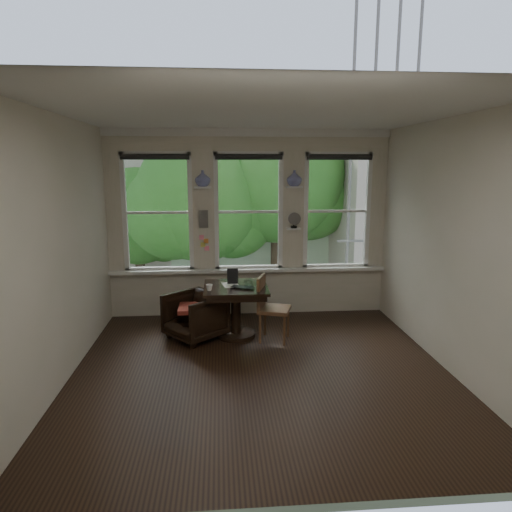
{
  "coord_description": "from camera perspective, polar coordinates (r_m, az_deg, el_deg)",
  "views": [
    {
      "loc": [
        -0.47,
        -5.12,
        2.43
      ],
      "look_at": [
        0.01,
        0.9,
        1.23
      ],
      "focal_mm": 32.0,
      "sensor_mm": 36.0,
      "label": 1
    }
  ],
  "objects": [
    {
      "name": "shelf_left",
      "position": [
        7.28,
        -6.66,
        8.52
      ],
      "size": [
        0.26,
        0.16,
        0.03
      ],
      "primitive_type": "cube",
      "color": "white",
      "rests_on": "ground"
    },
    {
      "name": "side_chair_right",
      "position": [
        6.45,
        2.32,
        -6.61
      ],
      "size": [
        0.53,
        0.53,
        0.92
      ],
      "primitive_type": null,
      "rotation": [
        0.0,
        0.0,
        1.26
      ],
      "color": "#4E291B",
      "rests_on": "ground"
    },
    {
      "name": "table",
      "position": [
        6.61,
        -2.53,
        -6.93
      ],
      "size": [
        0.9,
        0.9,
        0.75
      ],
      "primitive_type": null,
      "color": "black",
      "rests_on": "ground"
    },
    {
      "name": "window_left",
      "position": [
        7.47,
        -12.15,
        5.34
      ],
      "size": [
        1.1,
        0.12,
        1.9
      ],
      "primitive_type": null,
      "color": "white",
      "rests_on": "ground"
    },
    {
      "name": "cushion_red",
      "position": [
        6.56,
        -7.66,
        -6.47
      ],
      "size": [
        0.45,
        0.45,
        0.06
      ],
      "primitive_type": "cube",
      "color": "maroon",
      "rests_on": "armchair_left"
    },
    {
      "name": "wall_right",
      "position": [
        5.88,
        23.08,
        1.18
      ],
      "size": [
        0.0,
        4.5,
        4.5
      ],
      "primitive_type": "plane",
      "rotation": [
        1.57,
        0.0,
        -1.57
      ],
      "color": "beige",
      "rests_on": "ground"
    },
    {
      "name": "wall_front",
      "position": [
        3.06,
        4.57,
        -6.56
      ],
      "size": [
        4.5,
        0.0,
        4.5
      ],
      "primitive_type": "plane",
      "rotation": [
        -1.57,
        0.0,
        0.0
      ],
      "color": "beige",
      "rests_on": "ground"
    },
    {
      "name": "desk_fan",
      "position": [
        7.41,
        4.75,
        4.17
      ],
      "size": [
        0.2,
        0.2,
        0.24
      ],
      "primitive_type": null,
      "color": "#59544F",
      "rests_on": "ground"
    },
    {
      "name": "ground",
      "position": [
        5.69,
        0.63,
        -14.1
      ],
      "size": [
        4.5,
        4.5,
        0.0
      ],
      "primitive_type": "plane",
      "color": "black",
      "rests_on": "ground"
    },
    {
      "name": "drinking_glass",
      "position": [
        6.42,
        -0.97,
        -3.52
      ],
      "size": [
        0.16,
        0.16,
        0.1
      ],
      "primitive_type": "imported",
      "rotation": [
        0.0,
        0.0,
        -0.35
      ],
      "color": "white",
      "rests_on": "table"
    },
    {
      "name": "sticky_notes",
      "position": [
        7.41,
        -6.5,
        1.95
      ],
      "size": [
        0.16,
        0.01,
        0.24
      ],
      "primitive_type": null,
      "color": "pink",
      "rests_on": "ground"
    },
    {
      "name": "shelf_right",
      "position": [
        7.38,
        4.8,
        8.59
      ],
      "size": [
        0.26,
        0.16,
        0.03
      ],
      "primitive_type": "cube",
      "color": "white",
      "rests_on": "ground"
    },
    {
      "name": "window_center",
      "position": [
        7.42,
        -0.94,
        5.55
      ],
      "size": [
        1.1,
        0.12,
        1.9
      ],
      "primitive_type": null,
      "color": "white",
      "rests_on": "ground"
    },
    {
      "name": "armchair_left",
      "position": [
        6.6,
        -7.63,
        -7.46
      ],
      "size": [
        1.01,
        1.01,
        0.66
      ],
      "primitive_type": "imported",
      "rotation": [
        0.0,
        0.0,
        -0.85
      ],
      "color": "black",
      "rests_on": "ground"
    },
    {
      "name": "vase_right",
      "position": [
        7.37,
        4.81,
        9.67
      ],
      "size": [
        0.24,
        0.24,
        0.25
      ],
      "primitive_type": "imported",
      "color": "silver",
      "rests_on": "shelf_right"
    },
    {
      "name": "papers",
      "position": [
        6.57,
        -3.19,
        -3.62
      ],
      "size": [
        0.27,
        0.34,
        0.0
      ],
      "primitive_type": "cube",
      "rotation": [
        0.0,
        0.0,
        0.19
      ],
      "color": "silver",
      "rests_on": "table"
    },
    {
      "name": "wall_left",
      "position": [
        5.5,
        -23.38,
        0.53
      ],
      "size": [
        0.0,
        4.5,
        4.5
      ],
      "primitive_type": "plane",
      "rotation": [
        1.57,
        0.0,
        1.57
      ],
      "color": "beige",
      "rests_on": "ground"
    },
    {
      "name": "ceiling",
      "position": [
        5.18,
        0.7,
        17.51
      ],
      "size": [
        4.5,
        4.5,
        0.0
      ],
      "primitive_type": "plane",
      "rotation": [
        3.14,
        0.0,
        0.0
      ],
      "color": "silver",
      "rests_on": "ground"
    },
    {
      "name": "vase_left",
      "position": [
        7.28,
        -6.68,
        9.61
      ],
      "size": [
        0.24,
        0.24,
        0.25
      ],
      "primitive_type": "imported",
      "color": "silver",
      "rests_on": "shelf_left"
    },
    {
      "name": "window_right",
      "position": [
        7.65,
        10.01,
        5.55
      ],
      "size": [
        1.1,
        0.12,
        1.9
      ],
      "primitive_type": null,
      "color": "white",
      "rests_on": "ground"
    },
    {
      "name": "mug",
      "position": [
        6.3,
        -5.87,
        -3.94
      ],
      "size": [
        0.1,
        0.1,
        0.09
      ],
      "primitive_type": "imported",
      "rotation": [
        0.0,
        0.0,
        0.04
      ],
      "color": "white",
      "rests_on": "table"
    },
    {
      "name": "laptop",
      "position": [
        6.33,
        -1.82,
        -4.07
      ],
      "size": [
        0.39,
        0.33,
        0.03
      ],
      "primitive_type": "imported",
      "rotation": [
        0.0,
        0.0,
        -0.44
      ],
      "color": "black",
      "rests_on": "table"
    },
    {
      "name": "tablet",
      "position": [
        6.63,
        -2.95,
        -2.52
      ],
      "size": [
        0.16,
        0.08,
        0.22
      ],
      "primitive_type": "cube",
      "rotation": [
        -0.26,
        0.0,
        -0.0
      ],
      "color": "black",
      "rests_on": "table"
    },
    {
      "name": "wall_back",
      "position": [
        7.45,
        -0.93,
        4.01
      ],
      "size": [
        4.5,
        0.0,
        4.5
      ],
      "primitive_type": "plane",
      "rotation": [
        1.57,
        0.0,
        0.0
      ],
      "color": "beige",
      "rests_on": "ground"
    },
    {
      "name": "intercom",
      "position": [
        7.35,
        -6.56,
        4.64
      ],
      "size": [
        0.14,
        0.06,
        0.28
      ],
      "primitive_type": "cube",
      "color": "#59544F",
      "rests_on": "ground"
    }
  ]
}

